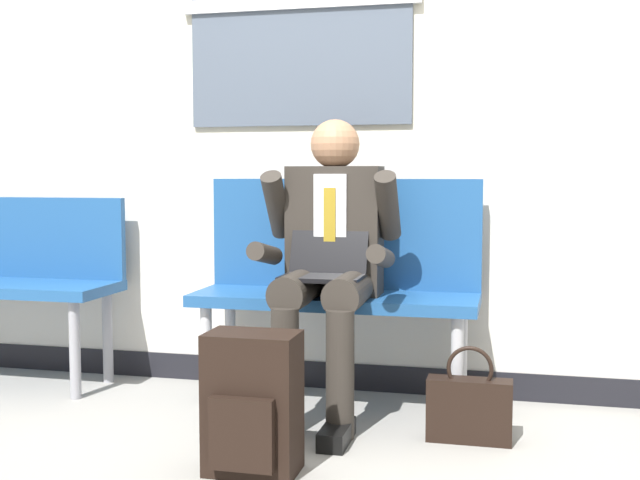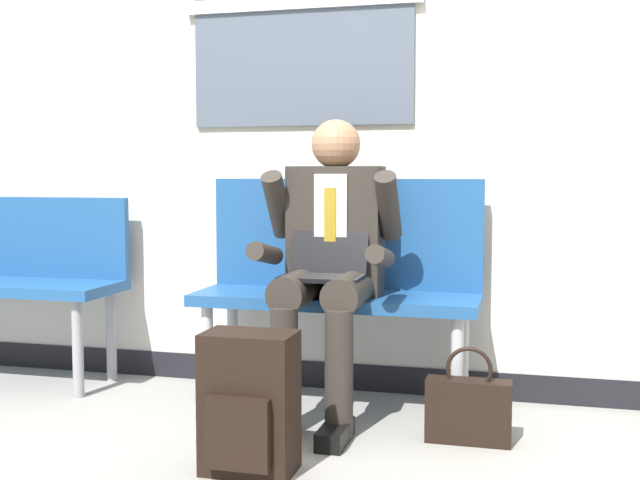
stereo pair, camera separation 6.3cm
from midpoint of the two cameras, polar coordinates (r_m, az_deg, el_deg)
name	(u,v)px [view 2 (the right image)]	position (r m, az deg, el deg)	size (l,w,h in m)	color
ground_plane	(308,429)	(3.25, -0.33, -13.47)	(18.00, 18.00, 0.00)	gray
station_wall	(346,61)	(3.79, 2.36, 12.76)	(6.10, 0.17, 3.10)	beige
bench_with_person	(340,274)	(3.51, 1.96, -2.46)	(1.23, 0.42, 1.00)	navy
bench_empty	(6,270)	(4.22, -21.27, -2.04)	(1.22, 0.42, 0.90)	navy
person_seated	(329,258)	(3.29, 1.17, -1.27)	(0.57, 0.70, 1.25)	#2D2823
backpack	(249,404)	(2.75, -4.46, -11.71)	(0.31, 0.24, 0.48)	black
handbag	(468,409)	(3.12, 11.21, -11.82)	(0.32, 0.10, 0.37)	black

